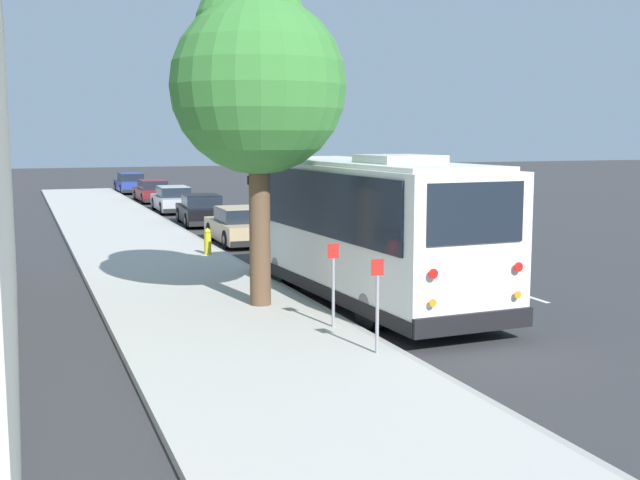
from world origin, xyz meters
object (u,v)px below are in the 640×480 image
parked_sedan_maroon (152,192)px  sign_post_near (377,305)px  fire_hydrant (208,241)px  parked_sedan_silver (173,200)px  sign_post_far (333,284)px  parked_sedan_blue (131,184)px  shuttle_bus (365,223)px  street_tree (257,75)px  parked_sedan_black (201,211)px  parked_sedan_tan (239,227)px

parked_sedan_maroon → sign_post_near: sign_post_near is taller
parked_sedan_maroon → fire_hydrant: 22.18m
fire_hydrant → parked_sedan_silver: bearing=-6.6°
sign_post_far → parked_sedan_blue: bearing=-2.1°
shuttle_bus → street_tree: bearing=88.4°
parked_sedan_silver → sign_post_near: bearing=178.2°
shuttle_bus → fire_hydrant: shuttle_bus is taller
sign_post_far → fire_hydrant: size_ratio=2.00×
parked_sedan_maroon → sign_post_near: 34.34m
parked_sedan_silver → sign_post_far: sign_post_far is taller
parked_sedan_black → street_tree: size_ratio=0.59×
shuttle_bus → parked_sedan_black: bearing=-2.3°
shuttle_bus → street_tree: (-0.04, 2.56, 3.26)m
sign_post_far → fire_hydrant: (10.17, 0.15, -0.43)m
parked_sedan_blue → street_tree: street_tree is taller
shuttle_bus → sign_post_far: (-2.61, 1.83, -0.85)m
parked_sedan_silver → parked_sedan_tan: bearing=-178.3°
shuttle_bus → parked_sedan_maroon: 29.70m
parked_sedan_silver → parked_sedan_maroon: size_ratio=1.01×
parked_sedan_blue → fire_hydrant: size_ratio=5.76×
parked_sedan_tan → parked_sedan_maroon: size_ratio=0.92×
parked_sedan_maroon → fire_hydrant: (-22.11, 1.83, -0.03)m
parked_sedan_black → parked_sedan_blue: (20.26, 0.29, 0.02)m
street_tree → sign_post_far: bearing=-164.1°
street_tree → sign_post_near: (-4.58, -0.73, -4.11)m
parked_sedan_tan → fire_hydrant: bearing=149.9°
parked_sedan_blue → sign_post_far: (-39.93, 1.46, 0.37)m
sign_post_near → parked_sedan_blue: bearing=-2.0°
parked_sedan_tan → sign_post_near: bearing=174.5°
parked_sedan_maroon → sign_post_far: sign_post_far is taller
sign_post_far → street_tree: bearing=15.9°
parked_sedan_maroon → shuttle_bus: bearing=-179.8°
parked_sedan_tan → parked_sedan_blue: (26.67, 0.23, 0.01)m
parked_sedan_tan → parked_sedan_silver: size_ratio=0.91×
parked_sedan_blue → parked_sedan_silver: bearing=-179.4°
shuttle_bus → sign_post_near: size_ratio=5.60×
shuttle_bus → sign_post_far: bearing=142.4°
parked_sedan_blue → parked_sedan_tan: bearing=-179.7°
shuttle_bus → parked_sedan_blue: 37.34m
sign_post_far → shuttle_bus: bearing=-35.0°
parked_sedan_black → fire_hydrant: size_ratio=5.25×
parked_sedan_maroon → sign_post_near: (-34.29, 1.68, 0.40)m
parked_sedan_tan → parked_sedan_black: parked_sedan_tan is taller
shuttle_bus → fire_hydrant: bearing=12.0°
parked_sedan_black → parked_sedan_silver: bearing=4.4°
street_tree → parked_sedan_tan: bearing=-12.8°
sign_post_far → parked_sedan_black: bearing=-5.1°
parked_sedan_silver → parked_sedan_blue: parked_sedan_blue is taller
sign_post_near → fire_hydrant: (12.18, 0.15, -0.43)m
sign_post_near → sign_post_far: bearing=0.0°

